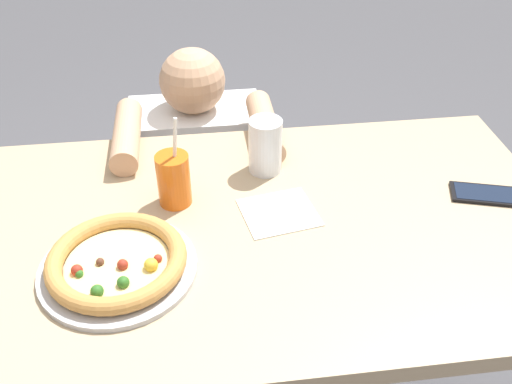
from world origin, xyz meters
The scene contains 7 objects.
dining_table centered at (0.00, 0.00, 0.64)m, with size 1.38×0.79×0.75m.
pizza_near centered at (-0.29, -0.11, 0.77)m, with size 0.31×0.31×0.05m.
drink_cup_colored centered at (-0.17, 0.10, 0.81)m, with size 0.07×0.07×0.22m.
water_cup_clear centered at (0.05, 0.21, 0.82)m, with size 0.08×0.08×0.14m.
paper_napkin centered at (0.05, 0.03, 0.75)m, with size 0.16×0.14×0.00m, color white.
cell_phone centered at (0.54, 0.04, 0.75)m, with size 0.16×0.11×0.01m.
diner_seated centered at (-0.11, 0.58, 0.41)m, with size 0.43×0.53×0.91m.
Camera 1 is at (-0.12, -0.94, 1.55)m, focal length 39.96 mm.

